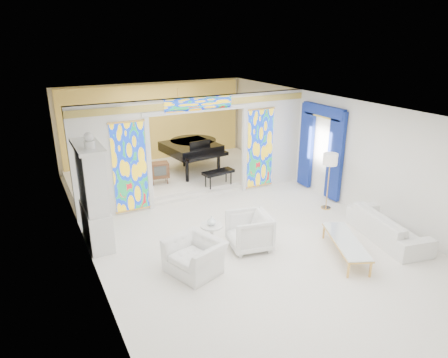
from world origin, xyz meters
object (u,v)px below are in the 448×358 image
china_cabinet (93,196)px  tv_console (159,170)px  coffee_table (346,241)px  armchair_left (195,256)px  sofa (388,226)px  grand_piano (193,147)px  armchair_right (249,231)px

china_cabinet → tv_console: 3.65m
china_cabinet → coffee_table: size_ratio=1.48×
china_cabinet → armchair_left: 2.76m
sofa → tv_console: size_ratio=3.29×
coffee_table → grand_piano: grand_piano is taller
armchair_left → grand_piano: (2.36, 5.54, 0.65)m
armchair_right → coffee_table: armchair_right is taller
china_cabinet → grand_piano: bearing=41.0°
armchair_right → tv_console: 4.55m
china_cabinet → coffee_table: china_cabinet is taller
sofa → coffee_table: sofa is taller
china_cabinet → armchair_right: china_cabinet is taller
coffee_table → grand_piano: bearing=97.0°
china_cabinet → armchair_right: bearing=-31.5°
china_cabinet → grand_piano: size_ratio=0.85×
grand_piano → tv_console: grand_piano is taller
armchair_right → grand_piano: (0.89, 5.23, 0.58)m
armchair_left → coffee_table: 3.31m
sofa → coffee_table: bearing=107.7°
armchair_right → tv_console: bearing=-161.4°
armchair_right → coffee_table: (1.69, -1.29, -0.05)m
tv_console → armchair_left: bearing=-92.2°
coffee_table → tv_console: bearing=111.4°
armchair_left → grand_piano: grand_piano is taller
sofa → china_cabinet: bearing=76.1°
china_cabinet → tv_console: bearing=47.8°
armchair_right → tv_console: tv_console is taller
armchair_right → sofa: armchair_right is taller
coffee_table → tv_console: (-2.27, 5.80, 0.26)m
tv_console → coffee_table: bearing=-60.4°
china_cabinet → grand_piano: china_cabinet is taller
armchair_left → sofa: size_ratio=0.48×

